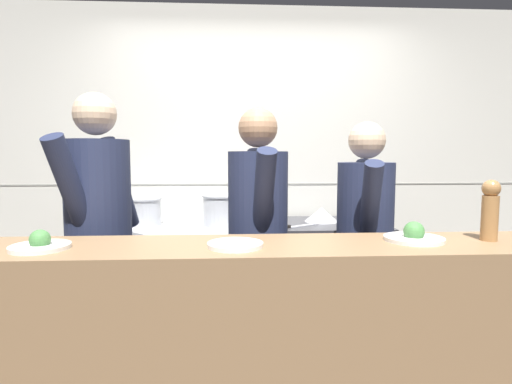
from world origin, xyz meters
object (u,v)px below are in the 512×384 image
Objects in this scene: mixing_bowl_steel at (321,214)px; sauce_pot at (223,209)px; oven_range at (177,283)px; chef_line at (364,244)px; stock_pot at (144,211)px; pepper_mill at (490,209)px; plated_dish_appetiser at (235,245)px; chef_head_cook at (99,234)px; plated_dish_dessert at (414,236)px; chef_sous at (258,238)px; chefs_knife at (294,226)px; plated_dish_main at (40,244)px.

sauce_pot is at bearing -177.37° from mixing_bowl_steel.
chef_line is (1.19, -0.72, 0.44)m from oven_range.
pepper_mill is at bearing -35.96° from stock_pot.
chef_line is at bearing 39.13° from plated_dish_appetiser.
chef_head_cook is (-0.75, 0.58, -0.06)m from plated_dish_appetiser.
chef_head_cook is (-1.54, 0.51, -0.07)m from plated_dish_dessert.
mixing_bowl_steel is 0.95m from chef_sous.
stock_pot reaches higher than plated_dish_appetiser.
chef_head_cook is 1.04× the size of chef_sous.
chef_sous is 0.62m from chef_line.
stock_pot is at bearing 170.30° from oven_range.
oven_range is 0.66m from sauce_pot.
chef_head_cook is at bearing -95.09° from stock_pot.
chefs_knife is at bearing 122.79° from pepper_mill.
plated_dish_appetiser is 0.14× the size of chef_sous.
chef_head_cook is at bearing 164.40° from pepper_mill.
sauce_pot is 0.19× the size of chef_head_cook.
mixing_bowl_steel is 1.54m from plated_dish_appetiser.
chefs_knife is 0.19× the size of chef_head_cook.
plated_dish_dessert is 0.95× the size of pepper_mill.
mixing_bowl_steel is 0.34m from chefs_knife.
chefs_knife is (-0.25, -0.23, -0.05)m from mixing_bowl_steel.
stock_pot is 2.24m from pepper_mill.
plated_dish_main reaches higher than chefs_knife.
chef_head_cook is at bearing 142.00° from plated_dish_appetiser.
chef_line is at bearing -58.95° from chefs_knife.
chef_line reaches higher than sauce_pot.
chefs_knife is at bearing 69.81° from plated_dish_appetiser.
oven_range is 4.56× the size of stock_pot.
sauce_pot is 1.37× the size of plated_dish_appetiser.
plated_dish_main is 0.79m from plated_dish_appetiser.
sauce_pot is 0.96× the size of chefs_knife.
plated_dish_appetiser is at bearing -115.77° from mixing_bowl_steel.
pepper_mill is 0.17× the size of chef_line.
chef_sous is at bearing 141.28° from plated_dish_dessert.
stock_pot is 0.16× the size of chef_sous.
stock_pot is 1.03× the size of plated_dish_dessert.
chefs_knife is 0.62m from chef_sous.
oven_range is 3.66× the size of chefs_knife.
plated_dish_dessert reaches higher than chefs_knife.
mixing_bowl_steel is (1.10, 0.06, 0.50)m from oven_range.
plated_dish_main is 1.00× the size of plated_dish_appetiser.
plated_dish_dessert is at bearing -41.46° from stock_pot.
oven_range is 0.71× the size of chef_head_cook.
chef_head_cook reaches higher than mixing_bowl_steel.
chef_sous reaches higher than mixing_bowl_steel.
chef_head_cook is (-0.66, -0.77, -0.03)m from sauce_pot.
chef_line reaches higher than oven_range.
chefs_knife is (0.86, -0.18, 0.45)m from oven_range.
mixing_bowl_steel is at bearing 46.08° from chef_head_cook.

